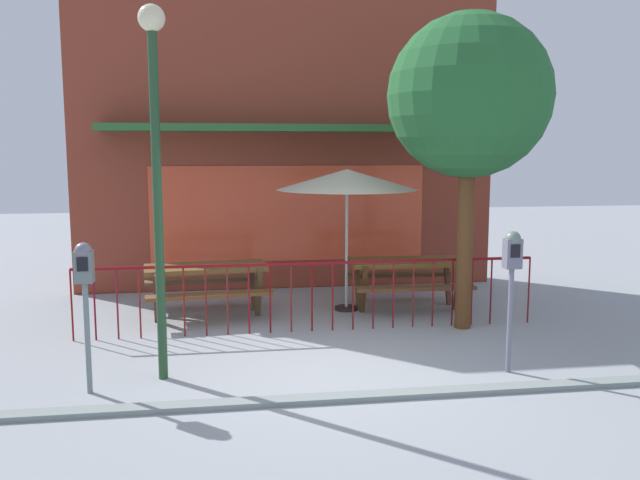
% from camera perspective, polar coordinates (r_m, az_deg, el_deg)
% --- Properties ---
extents(ground, '(40.00, 40.00, 0.00)m').
position_cam_1_polar(ground, '(7.57, 1.14, -11.36)').
color(ground, '#959A9F').
extents(pub_storefront, '(7.51, 1.26, 5.85)m').
position_cam_1_polar(pub_storefront, '(11.98, -2.82, 9.82)').
color(pub_storefront, '#462214').
rests_on(pub_storefront, ground).
extents(patio_fence_front, '(6.33, 0.04, 0.97)m').
position_cam_1_polar(patio_fence_front, '(9.04, -0.70, -3.82)').
color(patio_fence_front, maroon).
rests_on(patio_fence_front, ground).
extents(picnic_table_left, '(1.94, 1.55, 0.79)m').
position_cam_1_polar(picnic_table_left, '(10.00, -9.76, -3.09)').
color(picnic_table_left, brown).
rests_on(picnic_table_left, ground).
extents(picnic_table_right, '(1.85, 1.43, 0.79)m').
position_cam_1_polar(picnic_table_right, '(10.44, 7.53, -2.59)').
color(picnic_table_right, brown).
rests_on(picnic_table_right, ground).
extents(patio_umbrella, '(2.15, 2.15, 2.19)m').
position_cam_1_polar(patio_umbrella, '(10.10, 2.34, 5.18)').
color(patio_umbrella, black).
rests_on(patio_umbrella, ground).
extents(parking_meter_near, '(0.18, 0.17, 1.60)m').
position_cam_1_polar(parking_meter_near, '(7.58, 16.23, -2.00)').
color(parking_meter_near, slate).
rests_on(parking_meter_near, ground).
extents(parking_meter_far, '(0.18, 0.17, 1.57)m').
position_cam_1_polar(parking_meter_far, '(7.06, -19.65, -3.08)').
color(parking_meter_far, slate).
rests_on(parking_meter_far, ground).
extents(street_tree, '(2.21, 2.21, 4.30)m').
position_cam_1_polar(street_tree, '(9.28, 12.75, 11.89)').
color(street_tree, brown).
rests_on(street_tree, ground).
extents(street_lamp, '(0.28, 0.28, 3.95)m').
position_cam_1_polar(street_lamp, '(7.17, -13.99, 8.33)').
color(street_lamp, '#234627').
rests_on(street_lamp, ground).
extents(curb_edge, '(10.51, 0.20, 0.11)m').
position_cam_1_polar(curb_edge, '(6.80, 2.35, -13.62)').
color(curb_edge, gray).
rests_on(curb_edge, ground).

